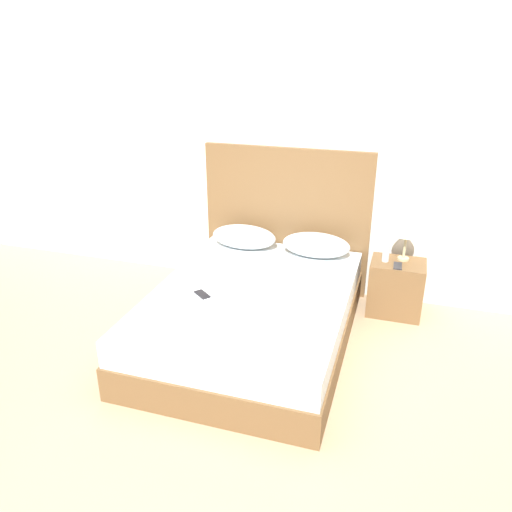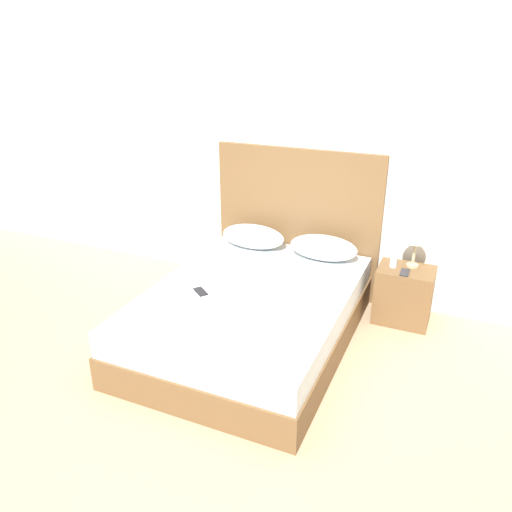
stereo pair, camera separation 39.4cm
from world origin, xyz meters
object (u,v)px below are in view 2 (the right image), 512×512
object	(u,v)px
bed	(251,316)
nightstand	(404,295)
table_lamp	(417,233)
phone_on_nightstand	(405,272)
phone_on_bed	(201,292)

from	to	relation	value
bed	nightstand	world-z (taller)	nightstand
bed	table_lamp	distance (m)	1.55
bed	nightstand	bearing A→B (deg)	37.66
nightstand	phone_on_nightstand	bearing A→B (deg)	-93.72
phone_on_bed	nightstand	bearing A→B (deg)	35.89
nightstand	phone_on_bed	bearing A→B (deg)	-144.11
phone_on_bed	phone_on_nightstand	xyz separation A→B (m)	(1.42, 0.94, 0.03)
phone_on_bed	nightstand	size ratio (longest dim) A/B	0.32
phone_on_bed	phone_on_nightstand	distance (m)	1.71
table_lamp	phone_on_nightstand	bearing A→B (deg)	-103.29
phone_on_bed	phone_on_nightstand	bearing A→B (deg)	33.53
phone_on_bed	bed	bearing A→B (deg)	29.75
phone_on_bed	nightstand	xyz separation A→B (m)	(1.43, 1.03, -0.23)
table_lamp	phone_on_nightstand	world-z (taller)	table_lamp
table_lamp	bed	bearing A→B (deg)	-140.85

